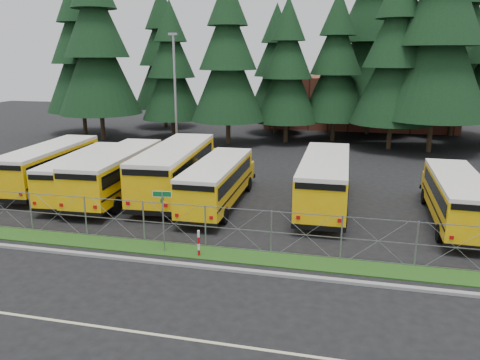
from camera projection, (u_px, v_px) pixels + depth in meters
name	position (u px, v px, depth m)	size (l,w,h in m)	color
ground	(232.00, 241.00, 22.02)	(120.00, 120.00, 0.00)	black
curb	(214.00, 268.00, 19.09)	(50.00, 0.25, 0.12)	gray
grass_verge	(223.00, 255.00, 20.41)	(50.00, 1.40, 0.06)	#174112
road_lane_line	(169.00, 337.00, 14.49)	(50.00, 0.12, 0.01)	beige
chainlink_fence	(227.00, 228.00, 20.82)	(44.00, 0.10, 2.00)	gray
brick_building	(359.00, 102.00, 57.56)	(22.00, 10.00, 6.00)	brown
bus_0	(53.00, 166.00, 30.79)	(2.53, 10.71, 2.81)	#FFB108
bus_1	(89.00, 175.00, 28.92)	(2.39, 10.13, 2.66)	#FFB108
bus_2	(120.00, 174.00, 28.65)	(2.59, 10.98, 2.88)	#FFB108
bus_3	(177.00, 170.00, 29.09)	(2.80, 11.86, 3.11)	#FFB108
bus_4	(219.00, 183.00, 26.93)	(2.40, 10.17, 2.67)	#FFB108
bus_6	(325.00, 182.00, 26.74)	(2.66, 11.25, 2.95)	#FFB108
bus_east	(455.00, 199.00, 24.01)	(2.34, 9.93, 2.60)	#FFB108
street_sign	(163.00, 208.00, 20.27)	(0.84, 0.55, 2.81)	gray
striped_bollard	(199.00, 244.00, 20.16)	(0.11, 0.11, 1.20)	#B20C0C
light_standard	(175.00, 95.00, 36.54)	(0.70, 0.35, 10.14)	gray
conifer_0	(79.00, 56.00, 50.76)	(7.65, 7.65, 16.92)	black
conifer_1	(97.00, 48.00, 46.69)	(8.31, 8.31, 18.37)	black
conifer_2	(171.00, 71.00, 48.00)	(6.31, 6.31, 13.95)	black
conifer_3	(228.00, 61.00, 44.44)	(7.18, 7.18, 15.88)	black
conifer_4	(287.00, 71.00, 45.58)	(6.32, 6.32, 13.99)	black
conifer_5	(336.00, 67.00, 46.43)	(6.67, 6.67, 14.75)	black
conifer_6	(396.00, 58.00, 41.72)	(7.46, 7.46, 16.50)	black
conifer_7	(440.00, 34.00, 39.87)	(9.27, 9.27, 20.50)	black
conifer_10	(163.00, 59.00, 55.47)	(7.36, 7.36, 16.29)	black
conifer_11	(276.00, 70.00, 51.07)	(6.30, 6.30, 13.94)	black
conifer_12	(373.00, 32.00, 49.56)	(9.88, 9.88, 21.85)	black
conifer_13	(460.00, 44.00, 48.71)	(8.70, 8.70, 19.24)	black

